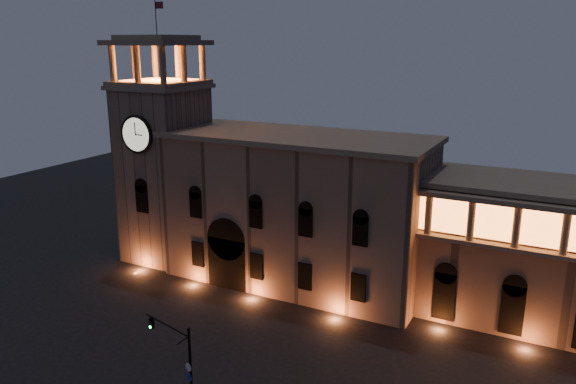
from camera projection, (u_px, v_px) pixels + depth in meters
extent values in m
plane|color=black|center=(202.00, 377.00, 47.77)|extent=(160.00, 160.00, 0.00)
cube|color=#785F4E|center=(297.00, 212.00, 65.28)|extent=(30.00, 12.00, 17.00)
cube|color=#86725C|center=(298.00, 137.00, 62.99)|extent=(30.80, 12.80, 0.60)
cube|color=black|center=(230.00, 262.00, 64.77)|extent=(5.00, 1.40, 6.00)
cylinder|color=black|center=(229.00, 238.00, 63.98)|extent=(5.00, 1.40, 5.00)
cube|color=orange|center=(229.00, 264.00, 64.65)|extent=(4.20, 0.20, 5.00)
cube|color=#785F4E|center=(165.00, 175.00, 72.02)|extent=(9.00, 9.00, 22.00)
cube|color=#86725C|center=(160.00, 87.00, 69.09)|extent=(9.80, 9.80, 0.50)
cylinder|color=black|center=(137.00, 134.00, 66.45)|extent=(4.60, 0.35, 4.60)
cylinder|color=beige|center=(136.00, 135.00, 66.33)|extent=(4.00, 0.12, 4.00)
cube|color=#86725C|center=(160.00, 83.00, 68.96)|extent=(9.40, 9.40, 0.50)
cube|color=orange|center=(160.00, 80.00, 68.88)|extent=(6.80, 6.80, 0.15)
cylinder|color=#86725C|center=(113.00, 64.00, 66.78)|extent=(0.76, 0.76, 4.20)
cylinder|color=#86725C|center=(137.00, 64.00, 65.09)|extent=(0.76, 0.76, 4.20)
cylinder|color=#86725C|center=(163.00, 65.00, 63.40)|extent=(0.76, 0.76, 4.20)
cylinder|color=#86725C|center=(155.00, 62.00, 73.29)|extent=(0.76, 0.76, 4.20)
cylinder|color=#86725C|center=(178.00, 62.00, 71.60)|extent=(0.76, 0.76, 4.20)
cylinder|color=#86725C|center=(202.00, 63.00, 69.91)|extent=(0.76, 0.76, 4.20)
cylinder|color=#86725C|center=(135.00, 62.00, 70.04)|extent=(0.76, 0.76, 4.20)
cylinder|color=#86725C|center=(184.00, 64.00, 66.65)|extent=(0.76, 0.76, 4.20)
cube|color=#86725C|center=(157.00, 43.00, 67.72)|extent=(9.80, 9.80, 0.60)
cube|color=#86725C|center=(157.00, 38.00, 67.56)|extent=(7.50, 7.50, 0.60)
cylinder|color=black|center=(156.00, 18.00, 66.96)|extent=(0.10, 0.10, 4.00)
plane|color=#561826|center=(159.00, 5.00, 66.33)|extent=(1.20, 0.00, 1.20)
cylinder|color=#86725C|center=(429.00, 214.00, 54.37)|extent=(0.70, 0.70, 4.00)
cylinder|color=#86725C|center=(471.00, 220.00, 52.59)|extent=(0.70, 0.70, 4.00)
cylinder|color=#86725C|center=(517.00, 226.00, 50.81)|extent=(0.70, 0.70, 4.00)
cylinder|color=#86725C|center=(566.00, 233.00, 49.03)|extent=(0.70, 0.70, 4.00)
cylinder|color=black|center=(191.00, 376.00, 41.58)|extent=(0.21, 0.21, 7.43)
sphere|color=black|center=(189.00, 329.00, 40.59)|extent=(0.30, 0.30, 0.30)
cylinder|color=black|center=(167.00, 325.00, 42.47)|extent=(5.17, 1.45, 0.13)
cube|color=black|center=(152.00, 323.00, 43.91)|extent=(0.38, 0.37, 0.90)
cylinder|color=#0CE53F|center=(150.00, 327.00, 43.87)|extent=(0.21, 0.13, 0.19)
cylinder|color=silver|center=(188.00, 367.00, 41.32)|extent=(0.63, 0.20, 0.64)
cylinder|color=navy|center=(189.00, 377.00, 41.54)|extent=(0.63, 0.20, 0.64)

